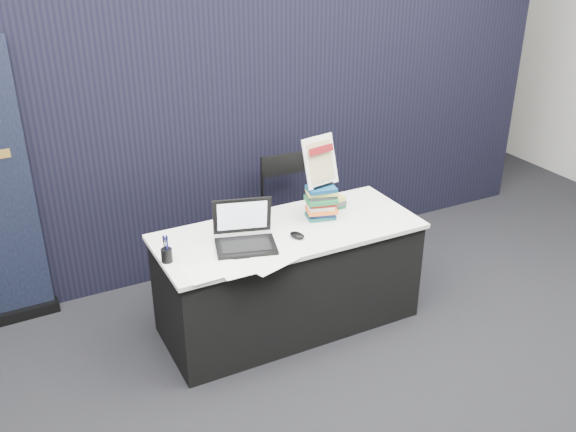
{
  "coord_description": "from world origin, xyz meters",
  "views": [
    {
      "loc": [
        -1.77,
        -2.87,
        2.71
      ],
      "look_at": [
        -0.0,
        0.55,
        0.85
      ],
      "focal_mm": 40.0,
      "sensor_mm": 36.0,
      "label": 1
    }
  ],
  "objects_px": {
    "laptop": "(242,236)",
    "book_stack_tall": "(322,202)",
    "display_table": "(289,277)",
    "info_sign": "(320,162)",
    "book_stack_short": "(330,202)",
    "stacking_chair": "(296,212)"
  },
  "relations": [
    {
      "from": "display_table",
      "to": "book_stack_tall",
      "type": "height_order",
      "value": "book_stack_tall"
    },
    {
      "from": "display_table",
      "to": "laptop",
      "type": "height_order",
      "value": "laptop"
    },
    {
      "from": "info_sign",
      "to": "stacking_chair",
      "type": "bearing_deg",
      "value": 69.61
    },
    {
      "from": "laptop",
      "to": "book_stack_short",
      "type": "xyz_separation_m",
      "value": [
        0.79,
        0.23,
        -0.02
      ]
    },
    {
      "from": "display_table",
      "to": "info_sign",
      "type": "bearing_deg",
      "value": 17.22
    },
    {
      "from": "stacking_chair",
      "to": "laptop",
      "type": "bearing_deg",
      "value": -134.48
    },
    {
      "from": "book_stack_short",
      "to": "display_table",
      "type": "bearing_deg",
      "value": -157.8
    },
    {
      "from": "book_stack_short",
      "to": "stacking_chair",
      "type": "height_order",
      "value": "stacking_chair"
    },
    {
      "from": "laptop",
      "to": "book_stack_tall",
      "type": "bearing_deg",
      "value": 26.47
    },
    {
      "from": "book_stack_short",
      "to": "info_sign",
      "type": "relative_size",
      "value": 0.6
    },
    {
      "from": "book_stack_tall",
      "to": "info_sign",
      "type": "xyz_separation_m",
      "value": [
        0.0,
        0.03,
        0.29
      ]
    },
    {
      "from": "display_table",
      "to": "laptop",
      "type": "bearing_deg",
      "value": -171.08
    },
    {
      "from": "display_table",
      "to": "book_stack_tall",
      "type": "relative_size",
      "value": 7.59
    },
    {
      "from": "laptop",
      "to": "book_stack_tall",
      "type": "distance_m",
      "value": 0.66
    },
    {
      "from": "book_stack_tall",
      "to": "display_table",
      "type": "bearing_deg",
      "value": -168.51
    },
    {
      "from": "info_sign",
      "to": "stacking_chair",
      "type": "distance_m",
      "value": 0.81
    },
    {
      "from": "display_table",
      "to": "book_stack_tall",
      "type": "bearing_deg",
      "value": 11.49
    },
    {
      "from": "book_stack_tall",
      "to": "info_sign",
      "type": "bearing_deg",
      "value": 90.0
    },
    {
      "from": "book_stack_tall",
      "to": "stacking_chair",
      "type": "relative_size",
      "value": 0.24
    },
    {
      "from": "laptop",
      "to": "info_sign",
      "type": "height_order",
      "value": "info_sign"
    },
    {
      "from": "book_stack_short",
      "to": "laptop",
      "type": "bearing_deg",
      "value": -163.68
    },
    {
      "from": "display_table",
      "to": "laptop",
      "type": "distance_m",
      "value": 0.57
    }
  ]
}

